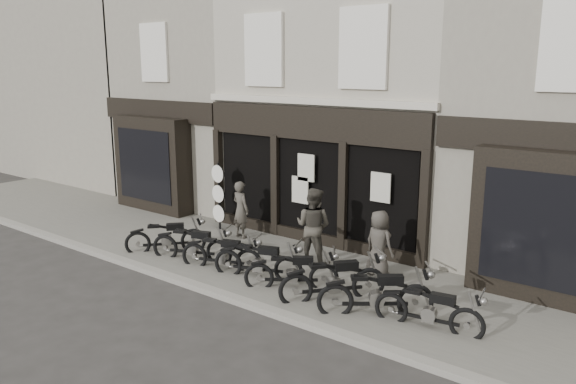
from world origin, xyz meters
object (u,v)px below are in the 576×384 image
Objects in this scene: motorcycle_3 at (259,264)px; motorcycle_2 at (222,257)px; motorcycle_0 at (167,240)px; man_left at (241,209)px; man_centre at (313,226)px; motorcycle_5 at (334,284)px; motorcycle_1 at (193,248)px; motorcycle_7 at (430,314)px; advert_sign_post at (219,199)px; motorcycle_6 at (377,298)px; man_right at (379,243)px; motorcycle_4 at (293,275)px.

motorcycle_2 is at bearing 165.75° from motorcycle_3.
man_left is (0.79, 2.09, 0.54)m from motorcycle_0.
man_centre is at bearing 27.52° from motorcycle_2.
motorcycle_5 is (3.18, 0.11, 0.04)m from motorcycle_2.
motorcycle_0 is at bearing 158.52° from motorcycle_2.
man_centre is (2.61, 1.64, 0.67)m from motorcycle_1.
motorcycle_5 is 2.33m from man_centre.
motorcycle_7 is (5.36, 0.07, -0.01)m from motorcycle_2.
advert_sign_post is (-0.30, 2.30, 0.65)m from motorcycle_0.
man_right is at bearing 80.36° from motorcycle_6.
motorcycle_7 is 1.09× the size of man_centre.
motorcycle_1 reaches higher than motorcycle_4.
motorcycle_6 is at bearing -37.35° from motorcycle_4.
motorcycle_0 is 1.08m from motorcycle_1.
motorcycle_4 is at bearing -21.67° from advert_sign_post.
motorcycle_1 reaches higher than motorcycle_0.
motorcycle_1 is 1.05× the size of motorcycle_6.
motorcycle_2 is 0.97× the size of motorcycle_3.
motorcycle_6 is (6.40, -0.06, 0.04)m from motorcycle_0.
motorcycle_3 is at bearing 140.78° from motorcycle_6.
motorcycle_1 is at bearing 171.68° from motorcycle_7.
motorcycle_0 reaches higher than motorcycle_4.
advert_sign_post reaches higher than motorcycle_0.
motorcycle_5 is 0.91× the size of advert_sign_post.
motorcycle_1 is 5.32m from motorcycle_6.
motorcycle_4 is at bearing -17.29° from motorcycle_2.
motorcycle_2 is at bearing 171.95° from motorcycle_7.
motorcycle_5 reaches higher than motorcycle_4.
man_centre reaches higher than man_right.
motorcycle_7 is 1.33× the size of man_right.
motorcycle_3 reaches higher than motorcycle_0.
man_centre reaches higher than motorcycle_0.
man_right is (4.62, -0.27, -0.04)m from man_left.
advert_sign_post is at bearing 8.49° from man_right.
motorcycle_0 is 0.83× the size of motorcycle_3.
man_right is 0.73× the size of advert_sign_post.
motorcycle_0 is 0.84× the size of motorcycle_1.
motorcycle_7 is (7.50, -0.01, -0.01)m from motorcycle_0.
advert_sign_post reaches higher than man_centre.
motorcycle_2 is 2.36m from man_centre.
man_centre reaches higher than motorcycle_3.
motorcycle_3 is at bearing -27.57° from advert_sign_post.
motorcycle_5 is at bearing -48.36° from motorcycle_0.
motorcycle_1 is at bearing 131.24° from motorcycle_5.
man_left is (-4.54, 2.05, 0.50)m from motorcycle_5.
motorcycle_2 is 1.30× the size of man_right.
motorcycle_2 is at bearing 39.32° from man_centre.
man_left reaches higher than motorcycle_4.
motorcycle_3 is at bearing 66.01° from man_centre.
man_right reaches higher than motorcycle_7.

